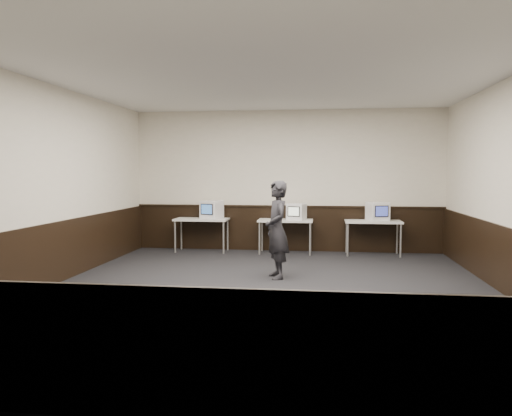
{
  "coord_description": "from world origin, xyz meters",
  "views": [
    {
      "loc": [
        0.77,
        -7.37,
        1.82
      ],
      "look_at": [
        -0.4,
        1.6,
        1.15
      ],
      "focal_mm": 35.0,
      "sensor_mm": 36.0,
      "label": 1
    }
  ],
  "objects_px": {
    "emac_left": "(212,210)",
    "emac_right": "(378,211)",
    "desk_left": "(202,222)",
    "person": "(277,230)",
    "desk_center": "(285,223)",
    "emac_center": "(296,212)",
    "desk_right": "(373,224)"
  },
  "relations": [
    {
      "from": "emac_center",
      "to": "emac_right",
      "type": "distance_m",
      "value": 1.75
    },
    {
      "from": "person",
      "to": "desk_center",
      "type": "bearing_deg",
      "value": 160.53
    },
    {
      "from": "desk_right",
      "to": "emac_left",
      "type": "relative_size",
      "value": 2.25
    },
    {
      "from": "desk_right",
      "to": "emac_center",
      "type": "distance_m",
      "value": 1.68
    },
    {
      "from": "desk_left",
      "to": "emac_left",
      "type": "bearing_deg",
      "value": 10.3
    },
    {
      "from": "desk_left",
      "to": "person",
      "type": "relative_size",
      "value": 0.72
    },
    {
      "from": "emac_left",
      "to": "emac_right",
      "type": "height_order",
      "value": "emac_left"
    },
    {
      "from": "emac_center",
      "to": "person",
      "type": "xyz_separation_m",
      "value": [
        -0.21,
        -2.56,
        -0.1
      ]
    },
    {
      "from": "emac_left",
      "to": "emac_right",
      "type": "bearing_deg",
      "value": 17.2
    },
    {
      "from": "desk_left",
      "to": "emac_right",
      "type": "distance_m",
      "value": 3.9
    },
    {
      "from": "emac_center",
      "to": "emac_right",
      "type": "xyz_separation_m",
      "value": [
        1.75,
        0.02,
        0.02
      ]
    },
    {
      "from": "desk_left",
      "to": "person",
      "type": "distance_m",
      "value": 3.24
    },
    {
      "from": "desk_center",
      "to": "desk_left",
      "type": "bearing_deg",
      "value": 180.0
    },
    {
      "from": "desk_center",
      "to": "desk_right",
      "type": "height_order",
      "value": "same"
    },
    {
      "from": "desk_left",
      "to": "emac_center",
      "type": "bearing_deg",
      "value": -0.91
    },
    {
      "from": "desk_left",
      "to": "person",
      "type": "height_order",
      "value": "person"
    },
    {
      "from": "desk_center",
      "to": "person",
      "type": "bearing_deg",
      "value": -89.18
    },
    {
      "from": "desk_center",
      "to": "emac_center",
      "type": "bearing_deg",
      "value": -7.99
    },
    {
      "from": "desk_left",
      "to": "emac_left",
      "type": "relative_size",
      "value": 2.25
    },
    {
      "from": "emac_left",
      "to": "emac_center",
      "type": "bearing_deg",
      "value": 15.76
    },
    {
      "from": "person",
      "to": "emac_center",
      "type": "bearing_deg",
      "value": 155.1
    },
    {
      "from": "emac_left",
      "to": "person",
      "type": "relative_size",
      "value": 0.32
    },
    {
      "from": "emac_right",
      "to": "person",
      "type": "xyz_separation_m",
      "value": [
        -1.95,
        -2.59,
        -0.12
      ]
    },
    {
      "from": "desk_right",
      "to": "emac_center",
      "type": "relative_size",
      "value": 2.57
    },
    {
      "from": "emac_left",
      "to": "person",
      "type": "distance_m",
      "value": 3.15
    },
    {
      "from": "desk_center",
      "to": "person",
      "type": "xyz_separation_m",
      "value": [
        0.04,
        -2.6,
        0.15
      ]
    },
    {
      "from": "desk_center",
      "to": "emac_left",
      "type": "bearing_deg",
      "value": 178.6
    },
    {
      "from": "person",
      "to": "emac_left",
      "type": "bearing_deg",
      "value": -167.3
    },
    {
      "from": "desk_right",
      "to": "emac_left",
      "type": "bearing_deg",
      "value": 179.34
    },
    {
      "from": "desk_left",
      "to": "emac_right",
      "type": "height_order",
      "value": "emac_right"
    },
    {
      "from": "desk_right",
      "to": "person",
      "type": "bearing_deg",
      "value": -125.66
    },
    {
      "from": "desk_left",
      "to": "person",
      "type": "xyz_separation_m",
      "value": [
        1.94,
        -2.6,
        0.15
      ]
    }
  ]
}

